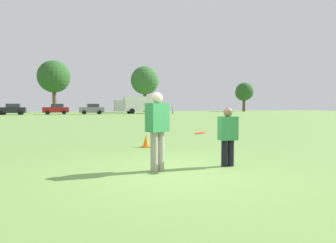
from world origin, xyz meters
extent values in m
plane|color=#6B9347|center=(0.00, 0.00, 0.00)|extent=(142.28, 142.28, 0.00)
cylinder|color=gray|center=(-0.47, 0.11, 0.45)|extent=(0.17, 0.17, 0.90)
cylinder|color=gray|center=(-0.30, 0.19, 0.45)|extent=(0.17, 0.17, 0.90)
cube|color=#338C4C|center=(-0.39, 0.15, 1.23)|extent=(0.57, 0.47, 0.65)
sphere|color=beige|center=(-0.39, 0.15, 1.67)|extent=(0.25, 0.25, 0.25)
cylinder|color=black|center=(1.49, 0.10, 0.32)|extent=(0.15, 0.15, 0.65)
cylinder|color=black|center=(1.32, 0.11, 0.32)|extent=(0.15, 0.15, 0.65)
cube|color=#338C4C|center=(1.40, 0.11, 0.94)|extent=(0.47, 0.30, 0.58)
sphere|color=#8C664C|center=(1.40, 0.11, 1.33)|extent=(0.22, 0.22, 0.22)
cylinder|color=#E54C33|center=(0.59, -0.04, 0.87)|extent=(0.27, 0.27, 0.07)
cube|color=#D8590C|center=(0.32, 3.91, 0.01)|extent=(0.32, 0.32, 0.03)
cone|color=orange|center=(0.32, 3.91, 0.26)|extent=(0.24, 0.24, 0.45)
cube|color=black|center=(-11.26, 46.92, 0.78)|extent=(4.22, 1.84, 0.90)
cube|color=#2D333D|center=(-11.01, 46.92, 1.50)|extent=(2.02, 1.66, 0.64)
cylinder|color=black|center=(-12.55, 45.91, 0.33)|extent=(0.66, 0.23, 0.66)
cylinder|color=black|center=(-12.57, 47.90, 0.33)|extent=(0.66, 0.23, 0.66)
cylinder|color=black|center=(-9.94, 45.93, 0.33)|extent=(0.66, 0.23, 0.66)
cylinder|color=black|center=(-9.97, 47.93, 0.33)|extent=(0.66, 0.23, 0.66)
cube|color=maroon|center=(-4.52, 46.94, 0.78)|extent=(4.22, 1.84, 0.90)
cube|color=#2D333D|center=(-4.27, 46.94, 1.50)|extent=(2.02, 1.66, 0.64)
cylinder|color=black|center=(-5.81, 45.92, 0.33)|extent=(0.66, 0.23, 0.66)
cylinder|color=black|center=(-5.83, 47.92, 0.33)|extent=(0.66, 0.23, 0.66)
cylinder|color=black|center=(-3.21, 45.95, 0.33)|extent=(0.66, 0.23, 0.66)
cylinder|color=black|center=(-3.23, 47.95, 0.33)|extent=(0.66, 0.23, 0.66)
cube|color=slate|center=(1.39, 46.58, 0.78)|extent=(4.22, 1.84, 0.90)
cube|color=#2D333D|center=(1.64, 46.58, 1.50)|extent=(2.02, 1.66, 0.64)
cylinder|color=black|center=(0.10, 45.57, 0.33)|extent=(0.66, 0.23, 0.66)
cylinder|color=black|center=(0.08, 47.56, 0.33)|extent=(0.66, 0.23, 0.66)
cylinder|color=black|center=(2.70, 45.59, 0.33)|extent=(0.66, 0.23, 0.66)
cylinder|color=black|center=(2.68, 47.59, 0.33)|extent=(0.66, 0.23, 0.66)
cube|color=white|center=(10.61, 46.86, 1.83)|extent=(6.83, 2.57, 2.70)
cube|color=#B2B2B7|center=(6.41, 46.81, 1.48)|extent=(1.82, 2.32, 2.00)
cylinder|color=black|center=(8.41, 45.46, 0.48)|extent=(0.96, 0.29, 0.96)
cylinder|color=black|center=(8.39, 48.20, 0.48)|extent=(0.96, 0.29, 0.96)
cylinder|color=black|center=(12.83, 45.51, 0.48)|extent=(0.96, 0.29, 0.96)
cylinder|color=black|center=(12.80, 48.25, 0.48)|extent=(0.96, 0.29, 0.96)
cylinder|color=#4C4C51|center=(14.88, 41.70, 0.40)|extent=(0.15, 0.15, 0.79)
cylinder|color=#4C4C51|center=(14.94, 41.86, 0.40)|extent=(0.15, 0.15, 0.79)
cube|color=#9EC6E5|center=(14.91, 41.78, 1.07)|extent=(0.40, 0.49, 0.56)
sphere|color=tan|center=(14.91, 41.78, 1.46)|extent=(0.21, 0.21, 0.21)
cylinder|color=brown|center=(-5.42, 61.63, 2.43)|extent=(0.81, 0.81, 4.86)
sphere|color=#285623|center=(-5.42, 61.63, 7.81)|extent=(6.94, 6.94, 6.94)
cylinder|color=brown|center=(14.38, 59.55, 2.29)|extent=(0.76, 0.76, 4.58)
sphere|color=#33662D|center=(14.38, 59.55, 7.36)|extent=(6.55, 6.55, 6.55)
cylinder|color=brown|center=(40.89, 58.88, 1.62)|extent=(0.54, 0.54, 3.23)
sphere|color=#285623|center=(40.89, 58.88, 5.19)|extent=(4.62, 4.62, 4.62)
cylinder|color=brown|center=(41.06, 59.55, 1.54)|extent=(0.51, 0.51, 3.08)
sphere|color=#3D7033|center=(41.06, 59.55, 4.94)|extent=(4.39, 4.39, 4.39)
camera|label=1|loc=(-2.26, -6.10, 1.49)|focal=30.90mm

